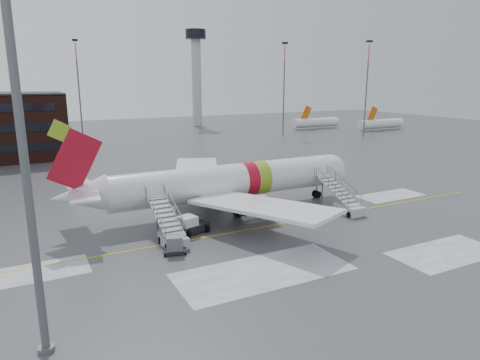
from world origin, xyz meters
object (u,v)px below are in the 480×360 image
pushback_tug (190,225)px  uld_container (174,245)px  airstair_fwd (345,203)px  light_mast_near (20,125)px  airliner (224,182)px  airstair_aft (170,232)px

pushback_tug → uld_container: pushback_tug is taller
airstair_fwd → pushback_tug: size_ratio=2.21×
pushback_tug → light_mast_near: bearing=-134.6°
airliner → airstair_aft: (-8.55, -6.54, -2.35)m
airstair_fwd → light_mast_near: bearing=-158.7°
airliner → airstair_fwd: airliner is taller
light_mast_near → airliner: bearing=43.7°
airstair_fwd → light_mast_near: 35.99m
airliner → light_mast_near: bearing=-136.3°
airstair_aft → pushback_tug: 3.01m
airliner → light_mast_near: (-19.78, -18.91, 9.12)m
airliner → airstair_aft: airliner is taller
uld_container → light_mast_near: (-10.78, -9.92, 11.80)m
airstair_aft → uld_container: (-0.45, -2.46, -0.33)m
airstair_fwd → uld_container: airstair_fwd is taller
light_mast_near → uld_container: bearing=42.6°
airliner → light_mast_near: light_mast_near is taller
airstair_fwd → pushback_tug: bearing=175.0°
pushback_tug → airstair_fwd: bearing=-5.0°
airliner → light_mast_near: size_ratio=1.45×
pushback_tug → airstair_aft: bearing=-148.1°
airstair_aft → pushback_tug: (2.54, 1.58, -0.27)m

